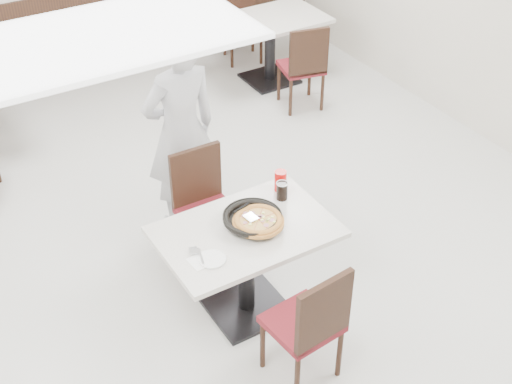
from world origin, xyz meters
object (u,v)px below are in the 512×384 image
red_cup (280,181)px  bg_chair_right_far (242,22)px  chair_far (209,213)px  chair_near (302,321)px  diner_person (181,132)px  bg_chair_right_near (301,65)px  pizza (258,222)px  pizza_pan (252,220)px  side_plate (212,259)px  cola_glass (282,191)px  bg_table_right (270,50)px  main_table (246,270)px

red_cup → bg_chair_right_far: bearing=63.9°
chair_far → chair_near: bearing=89.7°
diner_person → bg_chair_right_near: (1.97, 1.18, -0.41)m
pizza → pizza_pan: bearing=107.1°
side_plate → cola_glass: cola_glass is taller
chair_near → bg_table_right: 4.25m
pizza → bg_table_right: bearing=56.5°
main_table → cola_glass: 0.62m
chair_near → side_plate: chair_near is taller
red_cup → bg_chair_right_far: 3.78m
diner_person → main_table: bearing=82.3°
chair_near → diner_person: diner_person is taller
main_table → diner_person: bearing=85.3°
side_plate → diner_person: bearing=71.6°
bg_table_right → pizza_pan: bearing=-124.1°
side_plate → bg_table_right: 4.02m
pizza_pan → red_cup: size_ratio=2.30×
pizza_pan → bg_chair_right_near: bearing=49.3°
chair_far → cola_glass: bearing=130.5°
red_cup → diner_person: diner_person is taller
cola_glass → bg_chair_right_far: bg_chair_right_far is taller
pizza → bg_chair_right_near: bg_chair_right_near is taller
bg_chair_right_near → diner_person: bearing=-136.5°
side_plate → cola_glass: bearing=23.6°
cola_glass → diner_person: 1.05m
pizza_pan → chair_near: bearing=-94.3°
red_cup → side_plate: bearing=-151.9°
pizza_pan → pizza: size_ratio=1.04×
chair_far → red_cup: bearing=141.0°
pizza → bg_table_right: size_ratio=0.30×
side_plate → cola_glass: size_ratio=1.38×
bg_table_right → side_plate: bearing=-127.6°
main_table → pizza_pan: (0.06, 0.02, 0.42)m
chair_far → bg_chair_right_near: same height
chair_far → diner_person: size_ratio=0.53×
chair_far → red_cup: size_ratio=5.94×
pizza → main_table: bearing=155.7°
main_table → diner_person: diner_person is taller
bg_table_right → main_table: bearing=-124.8°
side_plate → bg_table_right: side_plate is taller
chair_near → bg_chair_right_near: (2.05, 3.03, 0.00)m
chair_far → bg_table_right: 3.17m
main_table → bg_chair_right_far: 4.21m
cola_glass → red_cup: bearing=63.4°
pizza_pan → diner_person: 1.16m
red_cup → bg_table_right: red_cup is taller
chair_far → pizza_pan: size_ratio=2.58×
main_table → diner_person: 1.28m
main_table → pizza_pan: 0.42m
bg_chair_right_near → bg_chair_right_far: same height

